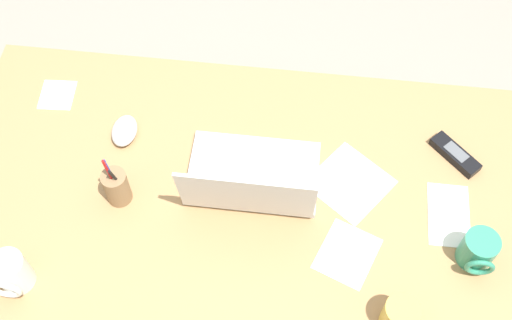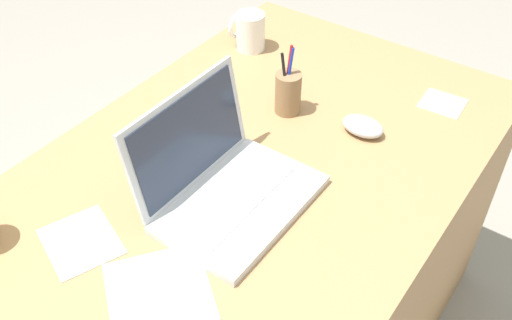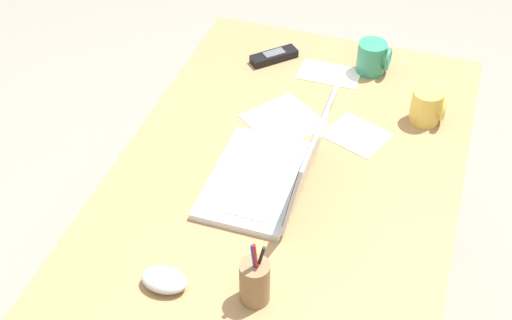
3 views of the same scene
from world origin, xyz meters
The scene contains 13 objects.
ground_plane centered at (0.00, 0.00, 0.00)m, with size 6.00×6.00×0.00m, color gray.
desk centered at (0.00, 0.00, 0.37)m, with size 1.46×0.83×0.75m, color #A87C4F.
laptop centered at (-0.04, -0.02, 0.79)m, with size 0.33×0.26×0.22m.
computer_mouse centered at (0.31, -0.14, 0.77)m, with size 0.07×0.10×0.04m, color silver.
coffee_mug_white centered at (0.47, 0.29, 0.80)m, with size 0.08×0.09×0.10m.
coffee_mug_tall centered at (-0.58, 0.11, 0.79)m, with size 0.08×0.09×0.09m.
coffee_mug_spare centered at (-0.40, 0.29, 0.79)m, with size 0.08×0.09×0.09m.
cordless_phone centered at (-0.55, -0.17, 0.76)m, with size 0.13×0.13×0.03m.
pen_holder centered at (0.28, 0.04, 0.80)m, with size 0.06×0.06×0.17m.
paper_note_near_laptop centered at (-0.29, -0.06, 0.75)m, with size 0.18×0.17×0.00m, color white.
paper_note_left centered at (-0.29, 0.13, 0.75)m, with size 0.13×0.15×0.00m, color white.
paper_note_right centered at (0.53, -0.25, 0.75)m, with size 0.09×0.10×0.00m, color white.
paper_note_front centered at (-0.53, 0.00, 0.75)m, with size 0.10×0.17×0.00m, color white.
Camera 1 is at (-0.14, 0.78, 2.19)m, focal length 45.77 mm.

